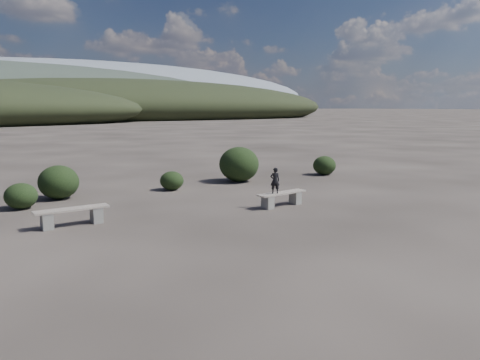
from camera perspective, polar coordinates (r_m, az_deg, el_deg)
ground at (r=10.46m, az=7.33°, el=-8.80°), size 1200.00×1200.00×0.00m
bench_left at (r=13.35m, az=-19.77°, el=-4.05°), size 1.95×0.46×0.49m
bench_right at (r=15.09m, az=5.12°, el=-2.17°), size 1.85×0.57×0.46m
seated_person at (r=14.78m, az=4.28°, el=-0.06°), size 0.35×0.29×0.82m
shrub_a at (r=16.15m, az=-25.14°, el=-1.78°), size 1.00×1.00×0.81m
shrub_b at (r=17.36m, az=-21.24°, el=-0.25°), size 1.37×1.37×1.17m
shrub_c at (r=18.13m, az=-8.31°, el=-0.08°), size 0.91×0.91×0.72m
shrub_d at (r=19.95m, az=-0.12°, el=1.93°), size 1.70×1.70×1.49m
shrub_e at (r=22.30m, az=10.25°, el=1.76°), size 1.07×1.07×0.89m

